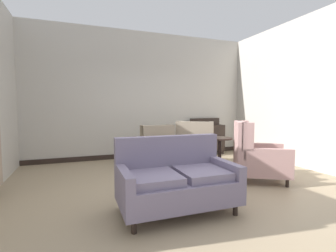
# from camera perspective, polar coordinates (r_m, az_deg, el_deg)

# --- Properties ---
(ground) EXTENTS (8.40, 8.40, 0.00)m
(ground) POSITION_cam_1_polar(r_m,az_deg,el_deg) (4.14, 5.12, -14.49)
(ground) COLOR #9E896B
(wall_back) EXTENTS (6.16, 0.08, 3.33)m
(wall_back) POSITION_cam_1_polar(r_m,az_deg,el_deg) (6.62, -5.67, 7.19)
(wall_back) COLOR #BCB7AD
(wall_back) RESTS_ON ground
(wall_right) EXTENTS (0.08, 4.00, 3.33)m
(wall_right) POSITION_cam_1_polar(r_m,az_deg,el_deg) (6.44, 26.61, 6.83)
(wall_right) COLOR #BCB7AD
(wall_right) RESTS_ON ground
(baseboard_back) EXTENTS (6.00, 0.03, 0.12)m
(baseboard_back) POSITION_cam_1_polar(r_m,az_deg,el_deg) (6.68, -5.44, -6.66)
(baseboard_back) COLOR black
(baseboard_back) RESTS_ON ground
(coffee_table) EXTENTS (0.96, 0.96, 0.44)m
(coffee_table) POSITION_cam_1_polar(r_m,az_deg,el_deg) (4.44, 4.38, -8.25)
(coffee_table) COLOR black
(coffee_table) RESTS_ON ground
(porcelain_vase) EXTENTS (0.20, 0.20, 0.32)m
(porcelain_vase) POSITION_cam_1_polar(r_m,az_deg,el_deg) (4.45, 4.63, -5.47)
(porcelain_vase) COLOR #384C93
(porcelain_vase) RESTS_ON coffee_table
(settee) EXTENTS (1.48, 0.85, 0.94)m
(settee) POSITION_cam_1_polar(r_m,az_deg,el_deg) (3.22, 1.88, -12.56)
(settee) COLOR slate
(settee) RESTS_ON ground
(armchair_foreground_right) EXTENTS (1.15, 1.09, 1.08)m
(armchair_foreground_right) POSITION_cam_1_polar(r_m,az_deg,el_deg) (4.73, 19.90, -6.74)
(armchair_foreground_right) COLOR tan
(armchair_foreground_right) RESTS_ON ground
(armchair_beside_settee) EXTENTS (1.14, 1.12, 1.01)m
(armchair_beside_settee) POSITION_cam_1_polar(r_m,az_deg,el_deg) (5.84, 6.40, -4.55)
(armchair_beside_settee) COLOR gray
(armchair_beside_settee) RESTS_ON ground
(armchair_near_window) EXTENTS (0.78, 0.92, 0.95)m
(armchair_near_window) POSITION_cam_1_polar(r_m,az_deg,el_deg) (5.63, -3.37, -5.09)
(armchair_near_window) COLOR gray
(armchair_near_window) RESTS_ON ground
(side_table) EXTENTS (0.49, 0.49, 0.74)m
(side_table) POSITION_cam_1_polar(r_m,az_deg,el_deg) (4.95, 12.00, -6.10)
(side_table) COLOR black
(side_table) RESTS_ON ground
(sideboard) EXTENTS (0.95, 0.36, 1.02)m
(sideboard) POSITION_cam_1_polar(r_m,az_deg,el_deg) (7.07, 9.21, -2.65)
(sideboard) COLOR black
(sideboard) RESTS_ON ground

